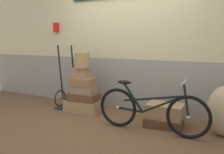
{
  "coord_description": "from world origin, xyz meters",
  "views": [
    {
      "loc": [
        1.8,
        -3.31,
        1.32
      ],
      "look_at": [
        -0.0,
        0.11,
        0.72
      ],
      "focal_mm": 37.69,
      "sensor_mm": 36.0,
      "label": 1
    }
  ],
  "objects_px": {
    "suitcase_5": "(164,122)",
    "wicker_basket": "(82,60)",
    "suitcase_3": "(83,82)",
    "bicycle": "(150,110)",
    "suitcase_0": "(84,106)",
    "suitcase_1": "(84,97)",
    "suitcase_4": "(81,73)",
    "luggage_trolley": "(67,94)",
    "suitcase_2": "(84,89)",
    "suitcase_6": "(165,111)"
  },
  "relations": [
    {
      "from": "suitcase_5",
      "to": "wicker_basket",
      "type": "xyz_separation_m",
      "value": [
        -1.55,
        0.02,
        0.91
      ]
    },
    {
      "from": "suitcase_3",
      "to": "suitcase_6",
      "type": "height_order",
      "value": "suitcase_3"
    },
    {
      "from": "suitcase_5",
      "to": "suitcase_6",
      "type": "distance_m",
      "value": 0.18
    },
    {
      "from": "suitcase_1",
      "to": "suitcase_2",
      "type": "height_order",
      "value": "suitcase_2"
    },
    {
      "from": "wicker_basket",
      "to": "bicycle",
      "type": "relative_size",
      "value": 0.17
    },
    {
      "from": "suitcase_6",
      "to": "bicycle",
      "type": "xyz_separation_m",
      "value": [
        -0.12,
        -0.38,
        0.09
      ]
    },
    {
      "from": "suitcase_2",
      "to": "luggage_trolley",
      "type": "xyz_separation_m",
      "value": [
        -0.45,
        0.06,
        -0.16
      ]
    },
    {
      "from": "wicker_basket",
      "to": "bicycle",
      "type": "height_order",
      "value": "wicker_basket"
    },
    {
      "from": "suitcase_5",
      "to": "wicker_basket",
      "type": "bearing_deg",
      "value": 173.14
    },
    {
      "from": "suitcase_0",
      "to": "bicycle",
      "type": "height_order",
      "value": "bicycle"
    },
    {
      "from": "suitcase_5",
      "to": "bicycle",
      "type": "relative_size",
      "value": 0.35
    },
    {
      "from": "suitcase_0",
      "to": "suitcase_4",
      "type": "relative_size",
      "value": 2.32
    },
    {
      "from": "suitcase_2",
      "to": "bicycle",
      "type": "relative_size",
      "value": 0.26
    },
    {
      "from": "suitcase_3",
      "to": "suitcase_6",
      "type": "distance_m",
      "value": 1.59
    },
    {
      "from": "suitcase_5",
      "to": "suitcase_6",
      "type": "relative_size",
      "value": 1.04
    },
    {
      "from": "suitcase_5",
      "to": "bicycle",
      "type": "xyz_separation_m",
      "value": [
        -0.12,
        -0.33,
        0.26
      ]
    },
    {
      "from": "suitcase_6",
      "to": "wicker_basket",
      "type": "relative_size",
      "value": 1.96
    },
    {
      "from": "bicycle",
      "to": "suitcase_6",
      "type": "bearing_deg",
      "value": 72.75
    },
    {
      "from": "bicycle",
      "to": "suitcase_4",
      "type": "bearing_deg",
      "value": 165.52
    },
    {
      "from": "suitcase_1",
      "to": "suitcase_3",
      "type": "bearing_deg",
      "value": 176.88
    },
    {
      "from": "suitcase_4",
      "to": "luggage_trolley",
      "type": "distance_m",
      "value": 0.61
    },
    {
      "from": "suitcase_3",
      "to": "bicycle",
      "type": "bearing_deg",
      "value": -19.62
    },
    {
      "from": "suitcase_1",
      "to": "suitcase_4",
      "type": "distance_m",
      "value": 0.45
    },
    {
      "from": "suitcase_6",
      "to": "suitcase_5",
      "type": "bearing_deg",
      "value": -90.32
    },
    {
      "from": "suitcase_0",
      "to": "suitcase_5",
      "type": "bearing_deg",
      "value": -6.51
    },
    {
      "from": "suitcase_3",
      "to": "bicycle",
      "type": "height_order",
      "value": "bicycle"
    },
    {
      "from": "suitcase_2",
      "to": "suitcase_1",
      "type": "bearing_deg",
      "value": -75.73
    },
    {
      "from": "suitcase_6",
      "to": "wicker_basket",
      "type": "height_order",
      "value": "wicker_basket"
    },
    {
      "from": "suitcase_1",
      "to": "suitcase_6",
      "type": "bearing_deg",
      "value": -5.28
    },
    {
      "from": "suitcase_1",
      "to": "suitcase_2",
      "type": "xyz_separation_m",
      "value": [
        -0.0,
        0.01,
        0.14
      ]
    },
    {
      "from": "suitcase_0",
      "to": "suitcase_1",
      "type": "relative_size",
      "value": 1.18
    },
    {
      "from": "suitcase_3",
      "to": "suitcase_5",
      "type": "distance_m",
      "value": 1.63
    },
    {
      "from": "suitcase_2",
      "to": "wicker_basket",
      "type": "height_order",
      "value": "wicker_basket"
    },
    {
      "from": "suitcase_5",
      "to": "wicker_basket",
      "type": "relative_size",
      "value": 2.05
    },
    {
      "from": "suitcase_1",
      "to": "bicycle",
      "type": "xyz_separation_m",
      "value": [
        1.41,
        -0.36,
        0.04
      ]
    },
    {
      "from": "suitcase_1",
      "to": "suitcase_6",
      "type": "xyz_separation_m",
      "value": [
        1.53,
        0.02,
        -0.05
      ]
    },
    {
      "from": "suitcase_0",
      "to": "wicker_basket",
      "type": "relative_size",
      "value": 2.3
    },
    {
      "from": "suitcase_4",
      "to": "suitcase_6",
      "type": "bearing_deg",
      "value": -1.38
    },
    {
      "from": "bicycle",
      "to": "suitcase_0",
      "type": "bearing_deg",
      "value": 165.1
    },
    {
      "from": "suitcase_3",
      "to": "wicker_basket",
      "type": "height_order",
      "value": "wicker_basket"
    },
    {
      "from": "suitcase_2",
      "to": "suitcase_4",
      "type": "height_order",
      "value": "suitcase_4"
    },
    {
      "from": "suitcase_1",
      "to": "suitcase_3",
      "type": "relative_size",
      "value": 1.31
    },
    {
      "from": "suitcase_3",
      "to": "luggage_trolley",
      "type": "distance_m",
      "value": 0.53
    },
    {
      "from": "suitcase_4",
      "to": "luggage_trolley",
      "type": "bearing_deg",
      "value": 170.04
    },
    {
      "from": "suitcase_3",
      "to": "suitcase_4",
      "type": "bearing_deg",
      "value": 151.33
    },
    {
      "from": "suitcase_2",
      "to": "suitcase_3",
      "type": "distance_m",
      "value": 0.14
    },
    {
      "from": "suitcase_2",
      "to": "bicycle",
      "type": "bearing_deg",
      "value": -20.01
    },
    {
      "from": "suitcase_0",
      "to": "bicycle",
      "type": "distance_m",
      "value": 1.5
    },
    {
      "from": "suitcase_1",
      "to": "wicker_basket",
      "type": "bearing_deg",
      "value": -167.55
    },
    {
      "from": "suitcase_0",
      "to": "suitcase_3",
      "type": "height_order",
      "value": "suitcase_3"
    }
  ]
}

